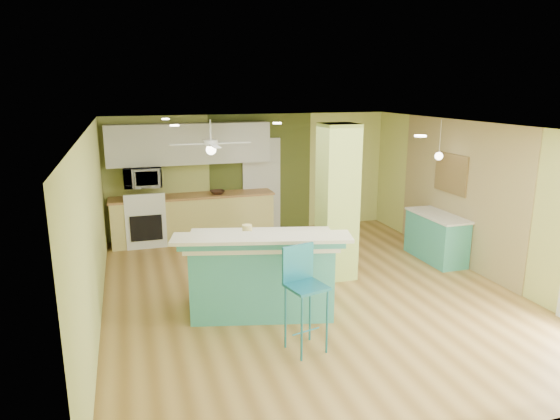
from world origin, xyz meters
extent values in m
cube|color=olive|center=(0.00, 0.00, -0.01)|extent=(6.00, 7.00, 0.01)
cube|color=white|center=(0.00, 0.00, 2.50)|extent=(6.00, 7.00, 0.01)
cube|color=#C3CA6C|center=(0.00, 3.50, 1.25)|extent=(6.00, 0.01, 2.50)
cube|color=#C3CA6C|center=(0.00, -3.50, 1.25)|extent=(6.00, 0.01, 2.50)
cube|color=#C3CA6C|center=(-3.00, 0.00, 1.25)|extent=(0.01, 7.00, 2.50)
cube|color=#C3CA6C|center=(3.00, 0.00, 1.25)|extent=(0.01, 7.00, 2.50)
cube|color=#947F55|center=(2.99, 0.60, 1.25)|extent=(0.02, 3.40, 2.50)
cube|color=#495321|center=(0.20, 3.49, 1.25)|extent=(2.20, 0.02, 2.50)
cube|color=silver|center=(0.20, 3.46, 1.00)|extent=(0.82, 0.05, 2.00)
cube|color=#B2CB5E|center=(0.65, 0.50, 1.25)|extent=(0.55, 0.55, 2.50)
cube|color=#D5C46F|center=(-1.30, 3.20, 0.45)|extent=(3.20, 0.60, 0.90)
cube|color=#9D6636|center=(-1.30, 3.20, 0.92)|extent=(3.25, 0.63, 0.04)
cube|color=white|center=(-2.25, 3.20, 0.45)|extent=(0.76, 0.64, 0.90)
cube|color=black|center=(-2.25, 2.87, 0.42)|extent=(0.59, 0.02, 0.50)
cube|color=white|center=(-2.25, 2.90, 0.99)|extent=(0.76, 0.06, 0.18)
cube|color=silver|center=(-1.30, 3.32, 1.95)|extent=(3.20, 0.34, 0.80)
imported|color=white|center=(-2.25, 3.20, 1.35)|extent=(0.70, 0.48, 0.39)
cylinder|color=white|center=(-1.10, 2.00, 2.30)|extent=(0.03, 0.03, 0.40)
cylinder|color=white|center=(-1.10, 2.00, 2.10)|extent=(0.24, 0.24, 0.10)
sphere|color=white|center=(-1.10, 2.00, 1.98)|extent=(0.18, 0.18, 0.18)
cylinder|color=white|center=(2.65, 0.75, 2.19)|extent=(0.01, 0.01, 0.62)
sphere|color=white|center=(2.65, 0.75, 1.88)|extent=(0.14, 0.14, 0.14)
cube|color=brown|center=(2.96, 0.80, 1.55)|extent=(0.03, 0.90, 0.70)
cube|color=teal|center=(-0.85, -0.38, 0.50)|extent=(2.06, 1.37, 1.00)
cube|color=white|center=(-0.85, -0.38, 1.03)|extent=(2.19, 1.51, 0.06)
cube|color=teal|center=(-0.96, -0.81, 1.13)|extent=(2.10, 0.67, 0.14)
cube|color=white|center=(-0.96, -0.81, 1.19)|extent=(2.32, 1.00, 0.04)
cylinder|color=teal|center=(-0.77, -1.82, 0.40)|extent=(0.03, 0.03, 0.79)
cylinder|color=teal|center=(-0.43, -1.74, 0.40)|extent=(0.03, 0.03, 0.79)
cylinder|color=teal|center=(-0.86, -1.48, 0.40)|extent=(0.03, 0.03, 0.79)
cylinder|color=teal|center=(-0.51, -1.40, 0.40)|extent=(0.03, 0.03, 0.79)
cube|color=teal|center=(-0.64, -1.61, 0.81)|extent=(0.50, 0.50, 0.03)
cube|color=teal|center=(-0.69, -1.43, 1.04)|extent=(0.41, 0.13, 0.44)
cube|color=teal|center=(2.70, 0.72, 0.40)|extent=(0.52, 1.25, 0.81)
cube|color=silver|center=(2.70, 0.72, 0.82)|extent=(0.55, 1.31, 0.04)
imported|color=#362016|center=(-0.81, 3.13, 0.98)|extent=(0.30, 0.30, 0.07)
cylinder|color=yellow|center=(-1.02, -0.29, 1.14)|extent=(0.14, 0.14, 0.17)
camera|label=1|loc=(-2.53, -6.64, 3.05)|focal=32.00mm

